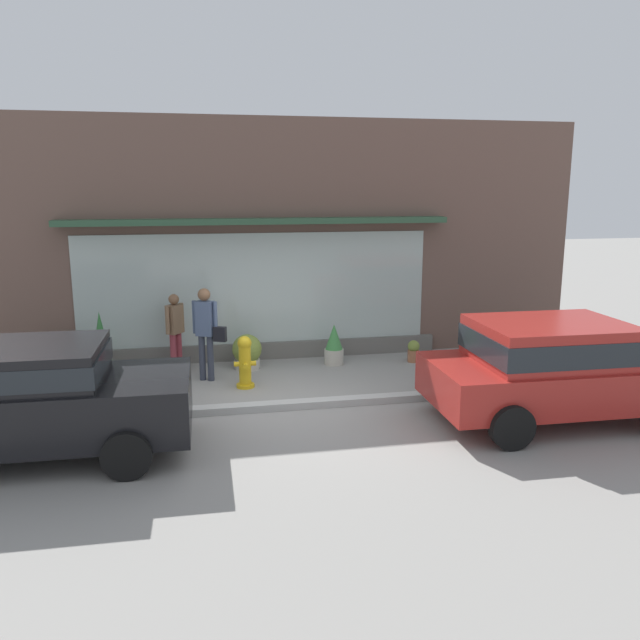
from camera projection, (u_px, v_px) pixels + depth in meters
ground_plane at (279, 405)px, 10.66m from camera, size 60.00×60.00×0.00m
curb_strip at (281, 406)px, 10.45m from camera, size 14.00×0.24×0.12m
storefront at (257, 244)px, 13.21m from camera, size 14.00×0.81×4.99m
fire_hydrant at (245, 361)px, 11.50m from camera, size 0.40×0.37×0.96m
pedestrian_with_handbag at (206, 327)px, 11.80m from camera, size 0.62×0.41×1.77m
pedestrian_passerby at (175, 326)px, 12.48m from camera, size 0.36×0.42×1.55m
parked_car_black at (26, 395)px, 8.41m from camera, size 4.16×2.03×1.57m
parked_car_red at (555, 365)px, 9.81m from camera, size 4.10×2.17×1.58m
potted_plant_trailing_edge at (480, 344)px, 13.70m from camera, size 0.34×0.34×0.55m
potted_plant_by_entrance at (31, 353)px, 12.00m from camera, size 0.55×0.55×0.87m
potted_plant_window_center at (247, 352)px, 12.73m from camera, size 0.59×0.59×0.70m
potted_plant_near_hydrant at (101, 345)px, 12.23m from camera, size 0.42×0.42×1.26m
potted_plant_doorstep at (334, 345)px, 13.03m from camera, size 0.40×0.40×0.84m
potted_plant_window_left at (414, 351)px, 13.24m from camera, size 0.25×0.25×0.46m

